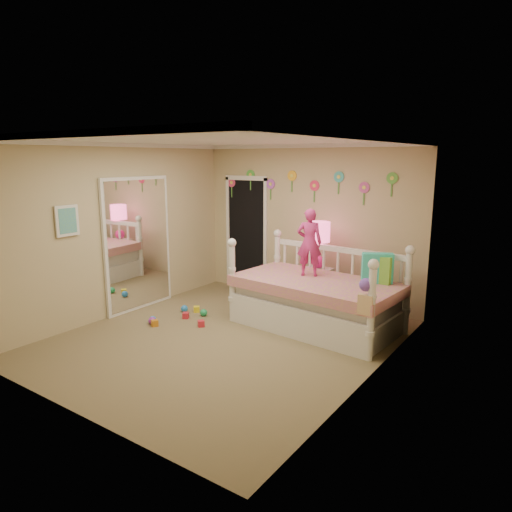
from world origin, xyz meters
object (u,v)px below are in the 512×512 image
Objects in this scene: child at (309,242)px; nightstand at (318,289)px; table_lamp at (319,238)px; daybed at (316,284)px.

nightstand is (-0.15, 0.60, -0.85)m from child.
child is 0.62m from table_lamp.
table_lamp is (-0.34, 0.72, 0.53)m from daybed.
child is 1.33× the size of table_lamp.
nightstand is (-0.34, 0.72, -0.29)m from daybed.
child reaches higher than nightstand.
child is 1.44× the size of nightstand.
daybed is 0.61m from child.
daybed reaches higher than nightstand.
daybed is 3.43× the size of nightstand.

